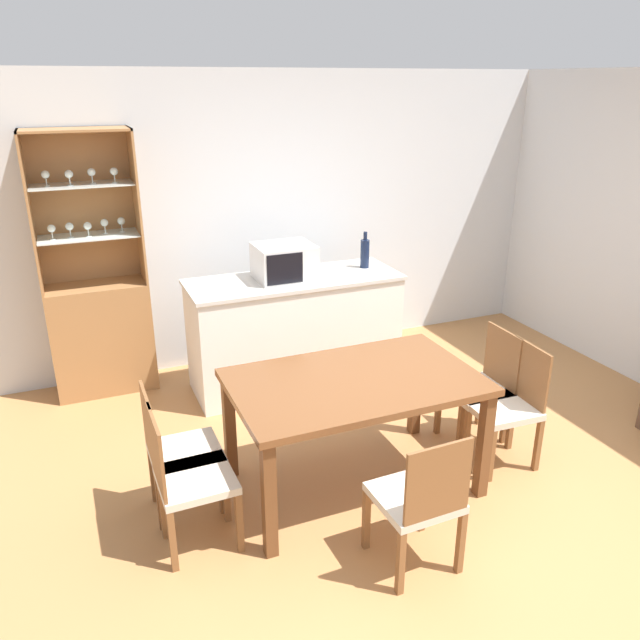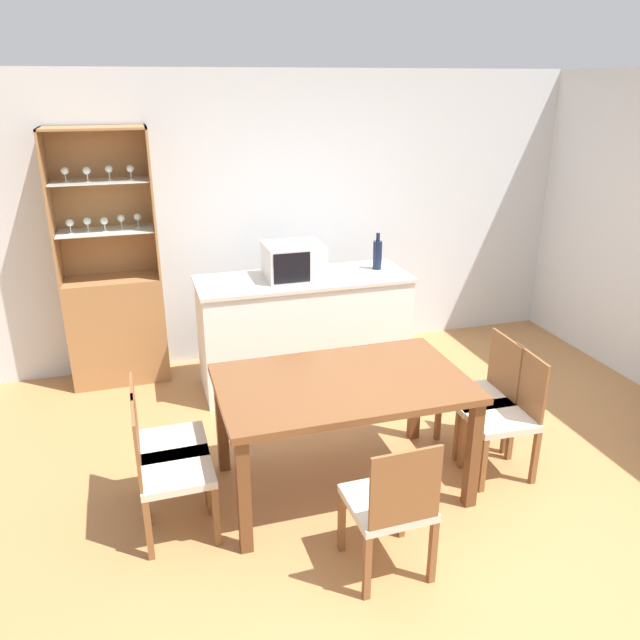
# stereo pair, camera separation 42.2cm
# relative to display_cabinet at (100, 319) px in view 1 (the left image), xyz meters

# --- Properties ---
(ground_plane) EXTENTS (18.00, 18.00, 0.00)m
(ground_plane) POSITION_rel_display_cabinet_xyz_m (1.70, -2.42, -0.62)
(ground_plane) COLOR #B27A47
(wall_back) EXTENTS (6.80, 0.06, 2.55)m
(wall_back) POSITION_rel_display_cabinet_xyz_m (1.70, 0.21, 0.65)
(wall_back) COLOR silver
(wall_back) RESTS_ON ground_plane
(kitchen_counter) EXTENTS (1.75, 0.64, 0.94)m
(kitchen_counter) POSITION_rel_display_cabinet_xyz_m (1.51, -0.52, -0.15)
(kitchen_counter) COLOR white
(kitchen_counter) RESTS_ON ground_plane
(display_cabinet) EXTENTS (0.79, 0.38, 2.12)m
(display_cabinet) POSITION_rel_display_cabinet_xyz_m (0.00, 0.00, 0.00)
(display_cabinet) COLOR #A37042
(display_cabinet) RESTS_ON ground_plane
(dining_table) EXTENTS (1.51, 0.94, 0.76)m
(dining_table) POSITION_rel_display_cabinet_xyz_m (1.34, -2.04, 0.05)
(dining_table) COLOR brown
(dining_table) RESTS_ON ground_plane
(dining_chair_side_left_near) EXTENTS (0.41, 0.41, 0.84)m
(dining_chair_side_left_near) POSITION_rel_display_cabinet_xyz_m (0.27, -2.18, -0.20)
(dining_chair_side_left_near) COLOR beige
(dining_chair_side_left_near) RESTS_ON ground_plane
(dining_chair_head_near) EXTENTS (0.42, 0.42, 0.84)m
(dining_chair_head_near) POSITION_rel_display_cabinet_xyz_m (1.34, -2.82, -0.20)
(dining_chair_head_near) COLOR beige
(dining_chair_head_near) RESTS_ON ground_plane
(dining_chair_side_left_far) EXTENTS (0.41, 0.41, 0.84)m
(dining_chair_side_left_far) POSITION_rel_display_cabinet_xyz_m (0.27, -1.90, -0.20)
(dining_chair_side_left_far) COLOR beige
(dining_chair_side_left_far) RESTS_ON ground_plane
(dining_chair_side_right_near) EXTENTS (0.42, 0.42, 0.84)m
(dining_chair_side_right_near) POSITION_rel_display_cabinet_xyz_m (2.41, -2.18, -0.20)
(dining_chair_side_right_near) COLOR beige
(dining_chair_side_right_near) RESTS_ON ground_plane
(dining_chair_side_right_far) EXTENTS (0.41, 0.41, 0.84)m
(dining_chair_side_right_far) POSITION_rel_display_cabinet_xyz_m (2.41, -1.90, -0.20)
(dining_chair_side_right_far) COLOR beige
(dining_chair_side_right_far) RESTS_ON ground_plane
(microwave) EXTENTS (0.46, 0.40, 0.28)m
(microwave) POSITION_rel_display_cabinet_xyz_m (1.43, -0.51, 0.46)
(microwave) COLOR silver
(microwave) RESTS_ON kitchen_counter
(wine_bottle) EXTENTS (0.08, 0.08, 0.31)m
(wine_bottle) POSITION_rel_display_cabinet_xyz_m (2.18, -0.47, 0.45)
(wine_bottle) COLOR #141E38
(wine_bottle) RESTS_ON kitchen_counter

